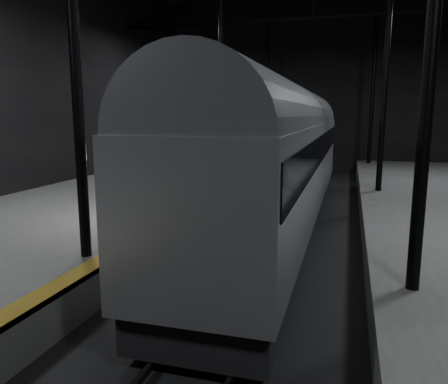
% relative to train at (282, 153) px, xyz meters
% --- Properties ---
extents(ground, '(44.00, 44.00, 0.00)m').
position_rel_train_xyz_m(ground, '(0.00, -3.26, -3.07)').
color(ground, black).
rests_on(ground, ground).
extents(platform_left, '(9.00, 43.80, 1.00)m').
position_rel_train_xyz_m(platform_left, '(-7.50, -3.26, -2.57)').
color(platform_left, '#52524F').
rests_on(platform_left, ground).
extents(tactile_strip, '(0.50, 43.80, 0.01)m').
position_rel_train_xyz_m(tactile_strip, '(-3.25, -3.26, -2.07)').
color(tactile_strip, '#8C6019').
rests_on(tactile_strip, platform_left).
extents(track, '(2.40, 43.00, 0.24)m').
position_rel_train_xyz_m(track, '(0.00, -3.26, -3.01)').
color(track, '#3F3328').
rests_on(track, ground).
extents(train, '(3.08, 20.61, 5.51)m').
position_rel_train_xyz_m(train, '(0.00, 0.00, 0.00)').
color(train, '#A1A3A9').
rests_on(train, ground).
extents(woman, '(0.69, 0.58, 1.60)m').
position_rel_train_xyz_m(woman, '(-4.77, -0.41, -1.27)').
color(woman, '#9F8061').
rests_on(woman, platform_left).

